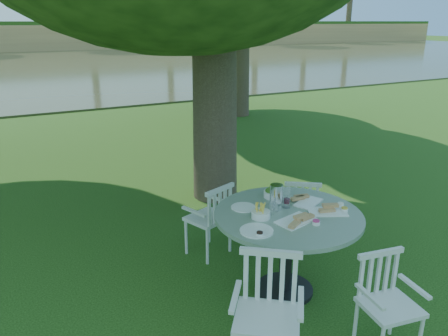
{
  "coord_description": "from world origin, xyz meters",
  "views": [
    {
      "loc": [
        -2.34,
        -4.24,
        2.54
      ],
      "look_at": [
        0.0,
        0.2,
        0.85
      ],
      "focal_mm": 35.0,
      "sensor_mm": 36.0,
      "label": 1
    }
  ],
  "objects": [
    {
      "name": "ground",
      "position": [
        0.0,
        0.0,
        0.0
      ],
      "size": [
        140.0,
        140.0,
        0.0
      ],
      "primitive_type": "plane",
      "color": "#14370B",
      "rests_on": "ground"
    },
    {
      "name": "tableware",
      "position": [
        -0.11,
        -1.14,
        0.9
      ],
      "size": [
        1.17,
        0.84,
        0.25
      ],
      "color": "white",
      "rests_on": "table"
    },
    {
      "name": "chair_sw",
      "position": [
        -0.76,
        -1.95,
        0.55
      ],
      "size": [
        0.64,
        0.64,
        0.93
      ],
      "rotation": [
        0.0,
        0.0,
        -0.66
      ],
      "color": "silver",
      "rests_on": "ground"
    },
    {
      "name": "chair_nw",
      "position": [
        -0.38,
        -0.27,
        0.5
      ],
      "size": [
        0.54,
        0.52,
        0.85
      ],
      "rotation": [
        0.0,
        0.0,
        -2.79
      ],
      "color": "silver",
      "rests_on": "ground"
    },
    {
      "name": "river",
      "position": [
        0.0,
        23.0,
        0.0
      ],
      "size": [
        100.0,
        28.0,
        0.12
      ],
      "primitive_type": "cube",
      "color": "#383B23",
      "rests_on": "ground"
    },
    {
      "name": "chair_ne",
      "position": [
        0.64,
        -0.52,
        0.48
      ],
      "size": [
        0.56,
        0.55,
        0.82
      ],
      "rotation": [
        0.0,
        0.0,
        -3.74
      ],
      "color": "silver",
      "rests_on": "ground"
    },
    {
      "name": "chair_se",
      "position": [
        0.17,
        -2.21,
        0.48
      ],
      "size": [
        0.47,
        0.45,
        0.82
      ],
      "rotation": [
        0.0,
        0.0,
        -0.16
      ],
      "color": "silver",
      "rests_on": "ground"
    },
    {
      "name": "table",
      "position": [
        -0.07,
        -1.23,
        0.68
      ],
      "size": [
        1.39,
        1.39,
        0.84
      ],
      "color": "black",
      "rests_on": "ground"
    }
  ]
}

